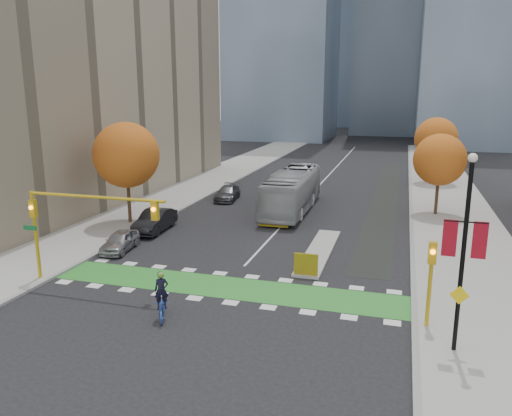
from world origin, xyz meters
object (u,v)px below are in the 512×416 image
Objects in this scene: tree_west at (126,155)px; banner_lamppost at (464,246)px; bus at (292,191)px; hazard_board at (306,264)px; tree_east_near at (440,160)px; traffic_signal_west at (73,215)px; parked_car_c at (228,193)px; tree_east_far at (436,139)px; cyclist at (162,303)px; traffic_signal_east at (431,272)px; parked_car_b at (155,221)px; parked_car_a at (120,241)px.

banner_lamppost is at bearing -31.68° from tree_west.
hazard_board is at bearing -75.81° from bus.
hazard_board is 0.20× the size of tree_east_near.
hazard_board is 19.93m from tree_east_near.
traffic_signal_west is at bearing 174.14° from banner_lamppost.
parked_car_c is (4.54, 10.86, -4.93)m from tree_west.
tree_east_far is 0.92× the size of banner_lamppost.
cyclist is 23.26m from bus.
banner_lamppost reaches higher than parked_car_c.
cyclist is (-13.01, -0.50, -3.83)m from banner_lamppost.
traffic_signal_east is (22.50, -12.51, -2.88)m from tree_west.
hazard_board is 16.61m from bus.
traffic_signal_west reaches higher than parked_car_c.
tree_west is at bearing 150.93° from traffic_signal_east.
tree_east_far is 38.64m from traffic_signal_east.
tree_east_near is 1.40× the size of parked_car_b.
tree_west reaches higher than parked_car_a.
tree_west is at bearing 108.02° from traffic_signal_west.
tree_east_far is at bearing 88.59° from banner_lamppost.
tree_east_near is at bearing -8.79° from parked_car_c.
hazard_board is 10.76m from banner_lamppost.
banner_lamppost is 3.54× the size of cyclist.
tree_east_near is at bearing 7.35° from bus.
tree_east_near is at bearing 48.48° from traffic_signal_west.
cyclist is at bearing -55.05° from tree_west.
traffic_signal_west is 1.79× the size of parked_car_c.
parked_car_c is (1.54, 17.30, 0.02)m from parked_car_a.
tree_east_near is 28.72m from cyclist.
parked_car_b is at bearing 147.49° from banner_lamppost.
traffic_signal_east is at bearing -93.81° from tree_east_near.
tree_west reaches higher than cyclist.
tree_east_far reaches higher than hazard_board.
tree_east_far is 1.52× the size of parked_car_b.
parked_car_c is (-19.46, 0.86, -4.17)m from tree_east_near.
traffic_signal_west is 3.64× the size of cyclist.
tree_east_far is at bearing 46.59° from cyclist.
tree_east_near is at bearing 22.62° from tree_west.
tree_west is 13.25m from traffic_signal_west.
tree_east_near reaches higher than traffic_signal_east.
tree_east_near is 1.73× the size of traffic_signal_east.
tree_west is at bearing -157.38° from tree_east_near.
tree_east_far reaches higher than bus.
cyclist is (-14.01, -41.01, -4.46)m from tree_east_far.
parked_car_b is (-21.00, -11.44, -4.03)m from tree_east_near.
banner_lamppost is 31.91m from parked_car_c.
tree_east_far reaches higher than cyclist.
tree_west is at bearing 100.40° from cyclist.
tree_east_near is at bearing -91.79° from tree_east_far.
tree_west reaches higher than hazard_board.
traffic_signal_east is at bearing -92.97° from tree_east_far.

